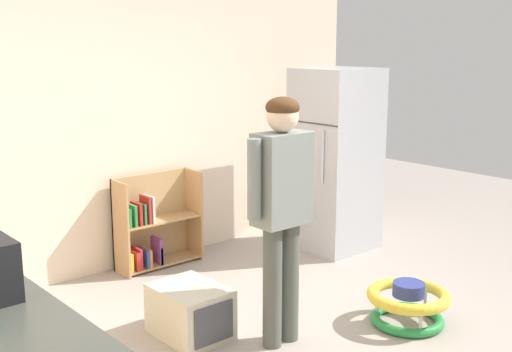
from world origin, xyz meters
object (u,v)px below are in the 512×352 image
Objects in this scene: refrigerator at (335,160)px; bookshelf at (152,228)px; pet_carrier at (190,311)px; baby_walker at (408,304)px; standing_person at (282,198)px.

bookshelf is at bearing 157.27° from refrigerator.
refrigerator is 3.22× the size of pet_carrier.
refrigerator is 1.99m from baby_walker.
baby_walker is (-0.94, -1.59, -0.73)m from refrigerator.
bookshelf is 1.54× the size of pet_carrier.
baby_walker is at bearing -23.67° from standing_person.
bookshelf is 1.41× the size of baby_walker.
refrigerator is at bearing -22.73° from bookshelf.
pet_carrier is at bearing -112.14° from bookshelf.
pet_carrier is at bearing 145.86° from baby_walker.
refrigerator is at bearing 59.39° from baby_walker.
baby_walker is (0.74, -2.30, -0.21)m from bookshelf.
refrigerator is 1.05× the size of standing_person.
pet_carrier is (-2.25, -0.70, -0.71)m from refrigerator.
refrigerator reaches higher than baby_walker.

